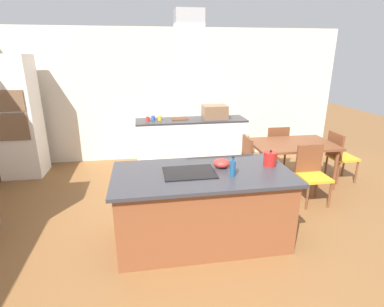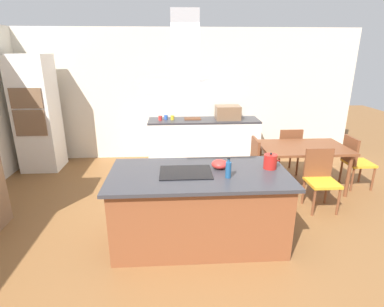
{
  "view_description": "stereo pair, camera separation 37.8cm",
  "coord_description": "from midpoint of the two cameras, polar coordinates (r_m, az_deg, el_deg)",
  "views": [
    {
      "loc": [
        -0.66,
        -3.21,
        2.23
      ],
      "look_at": [
        -0.06,
        0.4,
        1.0
      ],
      "focal_mm": 28.31,
      "sensor_mm": 36.0,
      "label": 1
    },
    {
      "loc": [
        -0.28,
        -3.25,
        2.23
      ],
      "look_at": [
        -0.06,
        0.4,
        1.0
      ],
      "focal_mm": 28.31,
      "sensor_mm": 36.0,
      "label": 2
    }
  ],
  "objects": [
    {
      "name": "ground",
      "position": [
        5.25,
        1.98,
        -6.54
      ],
      "size": [
        16.0,
        16.0,
        0.0
      ],
      "primitive_type": "plane",
      "color": "brown"
    },
    {
      "name": "chair_facing_back_wall",
      "position": [
        6.04,
        19.33,
        0.95
      ],
      "size": [
        0.42,
        0.42,
        0.89
      ],
      "color": "gold",
      "rests_on": "ground"
    },
    {
      "name": "coffee_mug_yellow",
      "position": [
        6.26,
        -1.98,
        6.75
      ],
      "size": [
        0.08,
        0.08,
        0.09
      ],
      "primitive_type": "cylinder",
      "color": "gold",
      "rests_on": "back_counter"
    },
    {
      "name": "back_counter",
      "position": [
        6.42,
        3.87,
        2.46
      ],
      "size": [
        2.29,
        0.62,
        0.9
      ],
      "color": "white",
      "rests_on": "ground"
    },
    {
      "name": "cutting_board",
      "position": [
        6.33,
        1.84,
        6.55
      ],
      "size": [
        0.34,
        0.24,
        0.02
      ],
      "primitive_type": "cube",
      "color": "#59331E",
      "rests_on": "back_counter"
    },
    {
      "name": "countertop_microwave",
      "position": [
        6.36,
        8.46,
        7.63
      ],
      "size": [
        0.5,
        0.38,
        0.28
      ],
      "primitive_type": "cube",
      "color": "brown",
      "rests_on": "back_counter"
    },
    {
      "name": "coffee_mug_red",
      "position": [
        6.22,
        -4.27,
        6.63
      ],
      "size": [
        0.08,
        0.08,
        0.09
      ],
      "primitive_type": "cylinder",
      "color": "red",
      "rests_on": "back_counter"
    },
    {
      "name": "chair_at_right_end",
      "position": [
        5.91,
        29.97,
        -0.92
      ],
      "size": [
        0.42,
        0.42,
        0.89
      ],
      "color": "gold",
      "rests_on": "ground"
    },
    {
      "name": "tea_kettle",
      "position": [
        3.78,
        17.36,
        -1.49
      ],
      "size": [
        0.21,
        0.16,
        0.2
      ],
      "color": "#B21E19",
      "rests_on": "kitchen_island"
    },
    {
      "name": "cooktop",
      "position": [
        3.51,
        1.9,
        -3.63
      ],
      "size": [
        0.6,
        0.44,
        0.01
      ],
      "primitive_type": "cube",
      "color": "black",
      "rests_on": "kitchen_island"
    },
    {
      "name": "range_hood",
      "position": [
        3.25,
        2.13,
        16.29
      ],
      "size": [
        0.9,
        0.55,
        0.78
      ],
      "color": "#ADADB2"
    },
    {
      "name": "chair_facing_island",
      "position": [
        4.91,
        25.11,
        -3.79
      ],
      "size": [
        0.42,
        0.42,
        0.89
      ],
      "color": "gold",
      "rests_on": "ground"
    },
    {
      "name": "olive_oil_bottle",
      "position": [
        3.4,
        10.05,
        -3.02
      ],
      "size": [
        0.06,
        0.06,
        0.23
      ],
      "color": "navy",
      "rests_on": "kitchen_island"
    },
    {
      "name": "mixing_bowl",
      "position": [
        3.66,
        8.2,
        -2.05
      ],
      "size": [
        0.2,
        0.2,
        0.11
      ],
      "primitive_type": "ellipsoid",
      "color": "red",
      "rests_on": "kitchen_island"
    },
    {
      "name": "chair_at_left_end",
      "position": [
        5.14,
        12.64,
        -1.45
      ],
      "size": [
        0.42,
        0.42,
        0.89
      ],
      "color": "gold",
      "rests_on": "ground"
    },
    {
      "name": "coffee_mug_blue",
      "position": [
        6.3,
        -3.22,
        6.82
      ],
      "size": [
        0.08,
        0.08,
        0.09
      ],
      "primitive_type": "cylinder",
      "color": "#2D56B2",
      "rests_on": "back_counter"
    },
    {
      "name": "dining_table",
      "position": [
        5.41,
        22.12,
        0.4
      ],
      "size": [
        1.4,
        0.9,
        0.75
      ],
      "color": "brown",
      "rests_on": "ground"
    },
    {
      "name": "wall_oven_stack",
      "position": [
        6.46,
        -25.73,
        6.71
      ],
      "size": [
        0.7,
        0.66,
        2.2
      ],
      "color": "white",
      "rests_on": "ground"
    },
    {
      "name": "wall_back",
      "position": [
        6.56,
        0.65,
        10.9
      ],
      "size": [
        7.2,
        0.1,
        2.7
      ],
      "primitive_type": "cube",
      "color": "beige",
      "rests_on": "ground"
    },
    {
      "name": "kitchen_island",
      "position": [
        3.72,
        4.25,
        -10.04
      ],
      "size": [
        2.09,
        1.07,
        0.9
      ],
      "color": "brown",
      "rests_on": "ground"
    }
  ]
}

